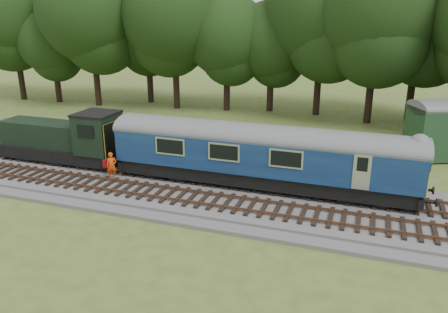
% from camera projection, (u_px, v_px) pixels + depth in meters
% --- Properties ---
extents(ground, '(120.00, 120.00, 0.00)m').
position_uv_depth(ground, '(181.00, 190.00, 26.71)').
color(ground, '#425E22').
rests_on(ground, ground).
extents(ballast, '(70.00, 7.00, 0.35)m').
position_uv_depth(ballast, '(181.00, 188.00, 26.65)').
color(ballast, '#4C4C4F').
rests_on(ballast, ground).
extents(track_north, '(67.20, 2.40, 0.21)m').
position_uv_depth(track_north, '(190.00, 176.00, 27.83)').
color(track_north, black).
rests_on(track_north, ballast).
extents(track_south, '(67.20, 2.40, 0.21)m').
position_uv_depth(track_south, '(169.00, 194.00, 25.14)').
color(track_south, black).
rests_on(track_south, ballast).
extents(fence, '(64.00, 0.12, 1.00)m').
position_uv_depth(fence, '(208.00, 167.00, 30.74)').
color(fence, '#6B6054').
rests_on(fence, ground).
extents(tree_line, '(70.00, 8.00, 18.00)m').
position_uv_depth(tree_line, '(267.00, 114.00, 46.42)').
color(tree_line, black).
rests_on(tree_line, ground).
extents(dmu_railcar, '(18.05, 2.86, 3.88)m').
position_uv_depth(dmu_railcar, '(261.00, 151.00, 25.72)').
color(dmu_railcar, black).
rests_on(dmu_railcar, ground).
extents(shunter_loco, '(8.91, 2.60, 3.38)m').
position_uv_depth(shunter_loco, '(65.00, 139.00, 30.23)').
color(shunter_loco, black).
rests_on(shunter_loco, ground).
extents(worker, '(0.76, 0.70, 1.74)m').
position_uv_depth(worker, '(112.00, 166.00, 27.34)').
color(worker, '#E0430B').
rests_on(worker, ballast).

